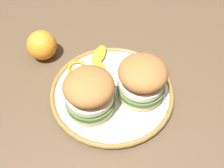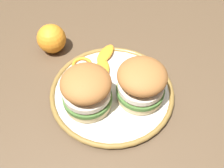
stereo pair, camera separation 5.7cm
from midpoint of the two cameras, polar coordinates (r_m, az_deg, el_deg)
The scene contains 8 objects.
dining_table at distance 0.73m, azimuth 0.96°, elevation -7.08°, with size 1.15×0.87×0.71m.
dinner_plate at distance 0.64m, azimuth -2.56°, elevation -1.87°, with size 0.30×0.30×0.02m.
sandwich_half_left at distance 0.58m, azimuth 3.76°, elevation 0.88°, with size 0.11×0.11×0.10m.
sandwich_half_right at distance 0.56m, azimuth -7.82°, elevation -2.07°, with size 0.13×0.13×0.10m.
orange_peel_curled at distance 0.68m, azimuth -9.89°, elevation 3.22°, with size 0.06×0.06×0.01m.
orange_peel_strip_long at distance 0.70m, azimuth -5.19°, elevation 6.18°, with size 0.08×0.07×0.01m.
orange_peel_strip_short at distance 0.66m, azimuth -5.34°, elevation 2.76°, with size 0.08×0.05×0.01m.
whole_orange at distance 0.73m, azimuth -17.13°, elevation 7.90°, with size 0.08×0.08×0.08m, color orange.
Camera 1 is at (0.36, -0.15, 1.23)m, focal length 42.19 mm.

